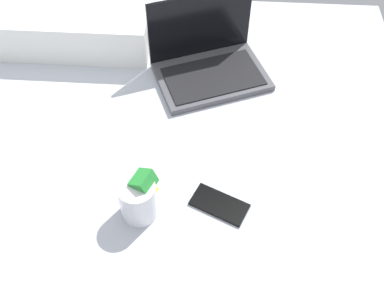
% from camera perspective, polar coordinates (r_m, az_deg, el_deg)
% --- Properties ---
extents(bed_mattress, '(1.80, 1.40, 0.18)m').
position_cam_1_polar(bed_mattress, '(1.34, -11.01, -1.84)').
color(bed_mattress, '#B7BCC6').
rests_on(bed_mattress, ground).
extents(laptop, '(0.39, 0.34, 0.23)m').
position_cam_1_polar(laptop, '(1.41, 2.06, 10.46)').
color(laptop, '#4C4C51').
rests_on(laptop, bed_mattress).
extents(snack_cup, '(0.10, 0.10, 0.14)m').
position_cam_1_polar(snack_cup, '(1.07, -6.80, -6.85)').
color(snack_cup, silver).
rests_on(snack_cup, bed_mattress).
extents(cell_phone, '(0.16, 0.12, 0.01)m').
position_cam_1_polar(cell_phone, '(1.12, 3.51, -7.70)').
color(cell_phone, black).
rests_on(cell_phone, bed_mattress).
extents(pillow, '(0.52, 0.36, 0.13)m').
position_cam_1_polar(pillow, '(1.61, -14.58, 15.63)').
color(pillow, white).
rests_on(pillow, bed_mattress).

